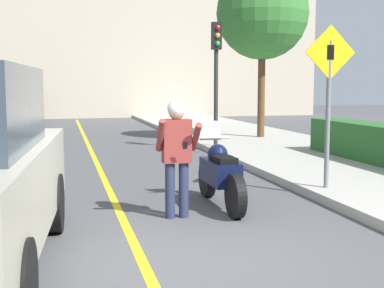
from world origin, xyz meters
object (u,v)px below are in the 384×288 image
object	(u,v)px
person_biker	(177,146)
traffic_light	(216,60)
motorcycle	(220,174)
parked_car_black	(22,103)
crossing_sign	(329,91)
street_tree	(262,14)
parked_car_blue	(9,108)

from	to	relation	value
person_biker	traffic_light	distance (m)	7.99
motorcycle	parked_car_black	size ratio (longest dim) A/B	0.52
person_biker	crossing_sign	xyz separation A→B (m)	(2.79, 0.85, 0.76)
parked_car_black	traffic_light	bearing A→B (deg)	-68.92
crossing_sign	street_tree	bearing A→B (deg)	76.07
traffic_light	parked_car_blue	distance (m)	12.95
motorcycle	street_tree	size ratio (longest dim) A/B	0.39
person_biker	parked_car_black	bearing A→B (deg)	98.72
crossing_sign	street_tree	world-z (taller)	street_tree
motorcycle	crossing_sign	size ratio (longest dim) A/B	0.79
crossing_sign	person_biker	bearing A→B (deg)	-163.09
person_biker	crossing_sign	world-z (taller)	crossing_sign
street_tree	parked_car_black	distance (m)	17.16
person_biker	parked_car_blue	xyz separation A→B (m)	(-3.87, 18.35, -0.18)
person_biker	motorcycle	bearing A→B (deg)	34.32
motorcycle	street_tree	distance (m)	10.56
crossing_sign	traffic_light	bearing A→B (deg)	90.53
traffic_light	parked_car_blue	size ratio (longest dim) A/B	0.83
motorcycle	traffic_light	xyz separation A→B (m)	(1.93, 6.79, 2.09)
parked_car_black	street_tree	bearing A→B (deg)	-59.18
parked_car_blue	person_biker	bearing A→B (deg)	-78.10
person_biker	parked_car_black	distance (m)	24.26
motorcycle	street_tree	xyz separation A→B (m)	(4.14, 8.97, 3.71)
parked_car_black	parked_car_blue	bearing A→B (deg)	-91.91
street_tree	crossing_sign	bearing A→B (deg)	-103.93
crossing_sign	street_tree	xyz separation A→B (m)	(2.15, 8.67, 2.42)
person_biker	traffic_light	world-z (taller)	traffic_light
motorcycle	parked_car_blue	xyz separation A→B (m)	(-4.67, 17.80, 0.35)
traffic_light	parked_car_black	bearing A→B (deg)	111.08
person_biker	traffic_light	bearing A→B (deg)	69.58
motorcycle	parked_car_blue	distance (m)	18.41
street_tree	parked_car_blue	size ratio (longest dim) A/B	1.33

